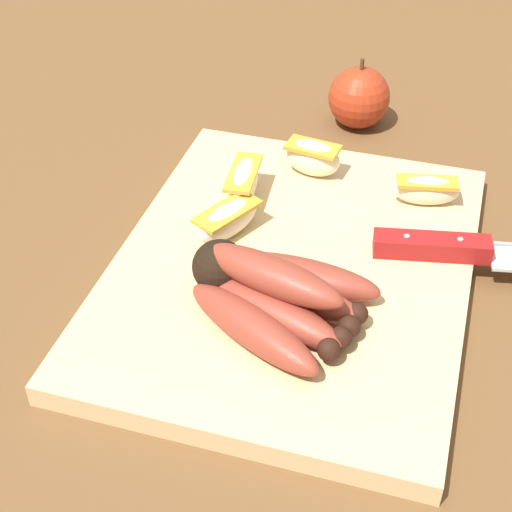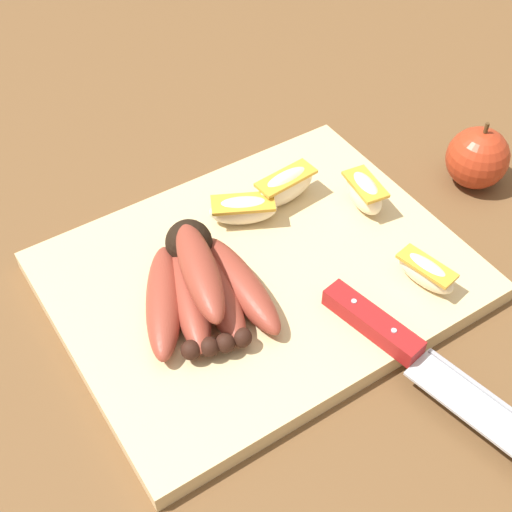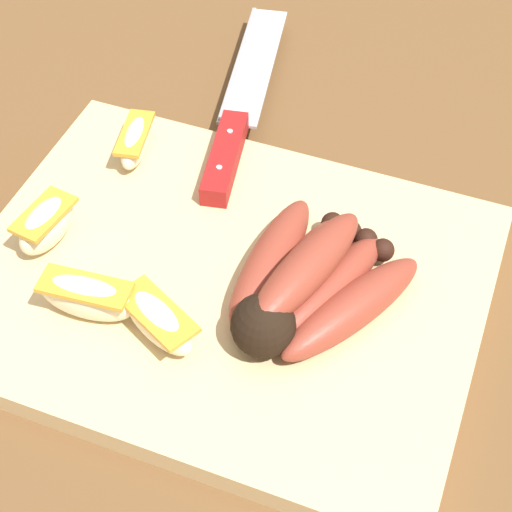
{
  "view_description": "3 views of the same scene",
  "coord_description": "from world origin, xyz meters",
  "px_view_note": "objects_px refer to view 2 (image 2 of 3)",
  "views": [
    {
      "loc": [
        0.5,
        0.13,
        0.45
      ],
      "look_at": [
        0.01,
        -0.01,
        0.04
      ],
      "focal_mm": 55.4,
      "sensor_mm": 36.0,
      "label": 1
    },
    {
      "loc": [
        0.24,
        0.39,
        0.53
      ],
      "look_at": [
        -0.0,
        0.02,
        0.04
      ],
      "focal_mm": 49.4,
      "sensor_mm": 36.0,
      "label": 2
    },
    {
      "loc": [
        0.16,
        -0.35,
        0.5
      ],
      "look_at": [
        0.02,
        0.02,
        0.05
      ],
      "focal_mm": 58.91,
      "sensor_mm": 36.0,
      "label": 3
    }
  ],
  "objects_px": {
    "chefs_knife": "(416,356)",
    "apple_wedge_near": "(367,195)",
    "apple_wedge_far": "(425,272)",
    "whole_apple": "(478,158)",
    "apple_wedge_extra": "(243,210)",
    "banana_bunch": "(201,284)",
    "apple_wedge_middle": "(286,186)"
  },
  "relations": [
    {
      "from": "chefs_knife",
      "to": "apple_wedge_near",
      "type": "bearing_deg",
      "value": -115.82
    },
    {
      "from": "chefs_knife",
      "to": "apple_wedge_far",
      "type": "distance_m",
      "value": 0.09
    },
    {
      "from": "apple_wedge_middle",
      "to": "apple_wedge_far",
      "type": "relative_size",
      "value": 1.13
    },
    {
      "from": "banana_bunch",
      "to": "apple_wedge_extra",
      "type": "relative_size",
      "value": 2.08
    },
    {
      "from": "chefs_knife",
      "to": "apple_wedge_middle",
      "type": "distance_m",
      "value": 0.23
    },
    {
      "from": "apple_wedge_middle",
      "to": "apple_wedge_near",
      "type": "bearing_deg",
      "value": 138.7
    },
    {
      "from": "chefs_knife",
      "to": "apple_wedge_far",
      "type": "height_order",
      "value": "apple_wedge_far"
    },
    {
      "from": "chefs_knife",
      "to": "apple_wedge_extra",
      "type": "distance_m",
      "value": 0.23
    },
    {
      "from": "apple_wedge_near",
      "to": "apple_wedge_extra",
      "type": "xyz_separation_m",
      "value": [
        0.12,
        -0.05,
        -0.0
      ]
    },
    {
      "from": "apple_wedge_far",
      "to": "apple_wedge_middle",
      "type": "bearing_deg",
      "value": -74.95
    },
    {
      "from": "apple_wedge_middle",
      "to": "whole_apple",
      "type": "relative_size",
      "value": 0.9
    },
    {
      "from": "apple_wedge_middle",
      "to": "apple_wedge_extra",
      "type": "height_order",
      "value": "apple_wedge_middle"
    },
    {
      "from": "apple_wedge_extra",
      "to": "whole_apple",
      "type": "bearing_deg",
      "value": 165.29
    },
    {
      "from": "chefs_knife",
      "to": "whole_apple",
      "type": "distance_m",
      "value": 0.28
    },
    {
      "from": "banana_bunch",
      "to": "whole_apple",
      "type": "distance_m",
      "value": 0.35
    },
    {
      "from": "apple_wedge_extra",
      "to": "whole_apple",
      "type": "relative_size",
      "value": 0.91
    },
    {
      "from": "apple_wedge_middle",
      "to": "whole_apple",
      "type": "distance_m",
      "value": 0.22
    },
    {
      "from": "banana_bunch",
      "to": "whole_apple",
      "type": "bearing_deg",
      "value": 179.35
    },
    {
      "from": "banana_bunch",
      "to": "apple_wedge_middle",
      "type": "distance_m",
      "value": 0.15
    },
    {
      "from": "chefs_knife",
      "to": "whole_apple",
      "type": "height_order",
      "value": "whole_apple"
    },
    {
      "from": "apple_wedge_far",
      "to": "whole_apple",
      "type": "height_order",
      "value": "whole_apple"
    },
    {
      "from": "apple_wedge_near",
      "to": "apple_wedge_far",
      "type": "relative_size",
      "value": 0.92
    },
    {
      "from": "chefs_knife",
      "to": "apple_wedge_near",
      "type": "relative_size",
      "value": 4.74
    },
    {
      "from": "banana_bunch",
      "to": "apple_wedge_far",
      "type": "distance_m",
      "value": 0.21
    },
    {
      "from": "whole_apple",
      "to": "chefs_knife",
      "type": "bearing_deg",
      "value": 34.66
    },
    {
      "from": "apple_wedge_middle",
      "to": "whole_apple",
      "type": "bearing_deg",
      "value": 161.2
    },
    {
      "from": "apple_wedge_middle",
      "to": "apple_wedge_far",
      "type": "bearing_deg",
      "value": 105.05
    },
    {
      "from": "apple_wedge_near",
      "to": "banana_bunch",
      "type": "bearing_deg",
      "value": 3.21
    },
    {
      "from": "banana_bunch",
      "to": "apple_wedge_middle",
      "type": "bearing_deg",
      "value": -154.56
    },
    {
      "from": "apple_wedge_near",
      "to": "whole_apple",
      "type": "xyz_separation_m",
      "value": [
        -0.14,
        0.02,
        -0.01
      ]
    },
    {
      "from": "chefs_knife",
      "to": "apple_wedge_middle",
      "type": "height_order",
      "value": "apple_wedge_middle"
    },
    {
      "from": "apple_wedge_extra",
      "to": "apple_wedge_near",
      "type": "bearing_deg",
      "value": 155.47
    }
  ]
}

